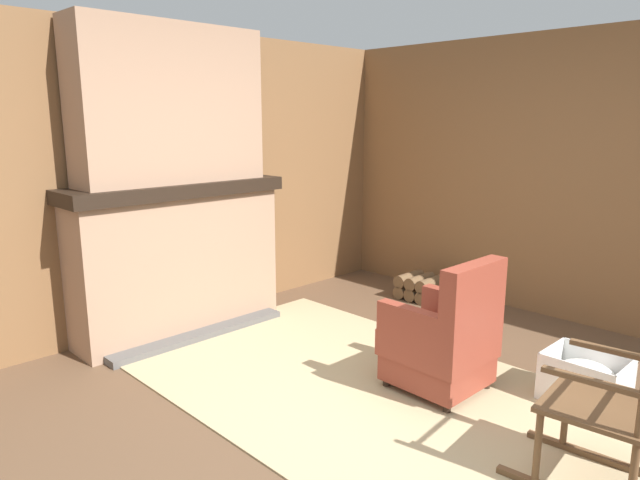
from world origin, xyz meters
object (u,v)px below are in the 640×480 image
(laundry_basket, at_px, (585,379))
(oil_lamp_vase, at_px, (138,175))
(rocking_chair, at_px, (608,413))
(storage_case, at_px, (205,171))
(firewood_stack, at_px, (420,287))
(armchair, at_px, (444,341))

(laundry_basket, distance_m, oil_lamp_vase, 3.56)
(rocking_chair, distance_m, storage_case, 3.55)
(rocking_chair, xyz_separation_m, storage_case, (-3.42, 0.00, 0.95))
(rocking_chair, distance_m, firewood_stack, 3.09)
(laundry_basket, bearing_deg, armchair, -145.27)
(firewood_stack, height_order, laundry_basket, laundry_basket)
(rocking_chair, height_order, firewood_stack, rocking_chair)
(armchair, distance_m, oil_lamp_vase, 2.67)
(rocking_chair, bearing_deg, firewood_stack, -43.17)
(armchair, xyz_separation_m, rocking_chair, (1.14, -0.32, 0.05))
(oil_lamp_vase, xyz_separation_m, storage_case, (0.00, 0.63, -0.01))
(armchair, bearing_deg, firewood_stack, -49.19)
(storage_case, bearing_deg, firewood_stack, 62.21)
(armchair, bearing_deg, oil_lamp_vase, 23.41)
(laundry_basket, height_order, storage_case, storage_case)
(laundry_basket, xyz_separation_m, oil_lamp_vase, (-3.02, -1.46, 1.20))
(armchair, distance_m, rocking_chair, 1.19)
(oil_lamp_vase, bearing_deg, armchair, 22.48)
(armchair, height_order, rocking_chair, rocking_chair)
(laundry_basket, height_order, oil_lamp_vase, oil_lamp_vase)
(firewood_stack, relative_size, storage_case, 1.71)
(rocking_chair, relative_size, oil_lamp_vase, 4.97)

